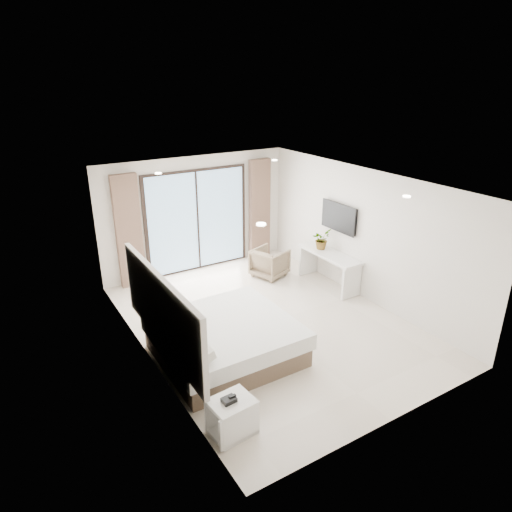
# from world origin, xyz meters

# --- Properties ---
(ground) EXTENTS (6.20, 6.20, 0.00)m
(ground) POSITION_xyz_m (0.00, 0.00, 0.00)
(ground) COLOR beige
(ground) RESTS_ON ground
(room_shell) EXTENTS (4.62, 6.22, 2.72)m
(room_shell) POSITION_xyz_m (-0.20, 0.70, 1.58)
(room_shell) COLOR silver
(room_shell) RESTS_ON ground
(bed) EXTENTS (2.18, 2.07, 0.75)m
(bed) POSITION_xyz_m (-1.22, -0.55, 0.32)
(bed) COLOR brown
(bed) RESTS_ON ground
(nightstand) EXTENTS (0.60, 0.51, 0.51)m
(nightstand) POSITION_xyz_m (-1.96, -2.15, 0.26)
(nightstand) COLOR silver
(nightstand) RESTS_ON ground
(phone) EXTENTS (0.19, 0.15, 0.06)m
(phone) POSITION_xyz_m (-1.99, -2.15, 0.54)
(phone) COLOR black
(phone) RESTS_ON nightstand
(console_desk) EXTENTS (0.51, 1.63, 0.77)m
(console_desk) POSITION_xyz_m (2.04, 0.69, 0.56)
(console_desk) COLOR silver
(console_desk) RESTS_ON ground
(plant) EXTENTS (0.55, 0.57, 0.35)m
(plant) POSITION_xyz_m (2.04, 1.00, 0.95)
(plant) COLOR #33662D
(plant) RESTS_ON console_desk
(armchair) EXTENTS (0.86, 0.89, 0.73)m
(armchair) POSITION_xyz_m (1.20, 1.79, 0.36)
(armchair) COLOR #91815E
(armchair) RESTS_ON ground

